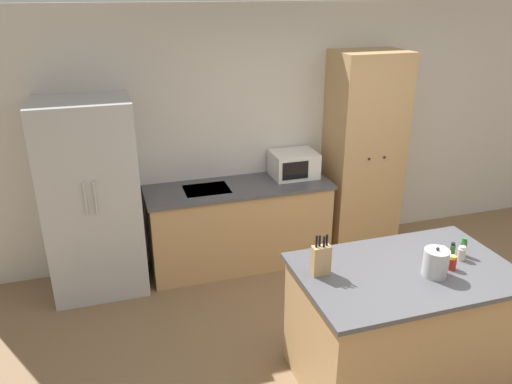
{
  "coord_description": "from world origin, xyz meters",
  "views": [
    {
      "loc": [
        -2.07,
        -2.48,
        2.73
      ],
      "look_at": [
        -0.86,
        1.4,
        1.05
      ],
      "focal_mm": 35.0,
      "sensor_mm": 36.0,
      "label": 1
    }
  ],
  "objects_px": {
    "spice_bottle_green_herb": "(463,247)",
    "spice_bottle_tall_dark": "(462,253)",
    "knife_block": "(321,259)",
    "spice_bottle_pale_salt": "(452,263)",
    "spice_bottle_amber_oil": "(442,253)",
    "spice_bottle_short_red": "(452,250)",
    "refrigerator": "(92,199)",
    "microwave": "(294,164)",
    "kettle": "(436,263)",
    "pantry_cabinet": "(363,154)"
  },
  "relations": [
    {
      "from": "knife_block",
      "to": "spice_bottle_green_herb",
      "type": "bearing_deg",
      "value": -3.99
    },
    {
      "from": "spice_bottle_amber_oil",
      "to": "knife_block",
      "type": "bearing_deg",
      "value": 175.2
    },
    {
      "from": "knife_block",
      "to": "spice_bottle_green_herb",
      "type": "distance_m",
      "value": 1.09
    },
    {
      "from": "refrigerator",
      "to": "spice_bottle_short_red",
      "type": "bearing_deg",
      "value": -36.85
    },
    {
      "from": "spice_bottle_tall_dark",
      "to": "spice_bottle_green_herb",
      "type": "xyz_separation_m",
      "value": [
        0.05,
        0.05,
        0.02
      ]
    },
    {
      "from": "spice_bottle_amber_oil",
      "to": "spice_bottle_pale_salt",
      "type": "xyz_separation_m",
      "value": [
        -0.02,
        -0.14,
        0.0
      ]
    },
    {
      "from": "spice_bottle_green_herb",
      "to": "spice_bottle_amber_oil",
      "type": "bearing_deg",
      "value": -179.88
    },
    {
      "from": "knife_block",
      "to": "kettle",
      "type": "bearing_deg",
      "value": -18.31
    },
    {
      "from": "spice_bottle_green_herb",
      "to": "spice_bottle_tall_dark",
      "type": "bearing_deg",
      "value": -135.34
    },
    {
      "from": "knife_block",
      "to": "spice_bottle_tall_dark",
      "type": "relative_size",
      "value": 2.81
    },
    {
      "from": "pantry_cabinet",
      "to": "spice_bottle_pale_salt",
      "type": "height_order",
      "value": "pantry_cabinet"
    },
    {
      "from": "pantry_cabinet",
      "to": "spice_bottle_short_red",
      "type": "relative_size",
      "value": 20.02
    },
    {
      "from": "microwave",
      "to": "spice_bottle_tall_dark",
      "type": "relative_size",
      "value": 4.41
    },
    {
      "from": "pantry_cabinet",
      "to": "microwave",
      "type": "bearing_deg",
      "value": 175.13
    },
    {
      "from": "spice_bottle_tall_dark",
      "to": "spice_bottle_short_red",
      "type": "xyz_separation_m",
      "value": [
        -0.03,
        0.06,
        0.0
      ]
    },
    {
      "from": "spice_bottle_amber_oil",
      "to": "spice_bottle_green_herb",
      "type": "height_order",
      "value": "spice_bottle_green_herb"
    },
    {
      "from": "pantry_cabinet",
      "to": "spice_bottle_amber_oil",
      "type": "bearing_deg",
      "value": -102.02
    },
    {
      "from": "spice_bottle_short_red",
      "to": "microwave",
      "type": "bearing_deg",
      "value": 103.01
    },
    {
      "from": "microwave",
      "to": "spice_bottle_pale_salt",
      "type": "bearing_deg",
      "value": -80.95
    },
    {
      "from": "microwave",
      "to": "spice_bottle_amber_oil",
      "type": "height_order",
      "value": "microwave"
    },
    {
      "from": "spice_bottle_tall_dark",
      "to": "kettle",
      "type": "distance_m",
      "value": 0.33
    },
    {
      "from": "refrigerator",
      "to": "spice_bottle_green_herb",
      "type": "xyz_separation_m",
      "value": [
        2.56,
        -1.87,
        0.06
      ]
    },
    {
      "from": "microwave",
      "to": "spice_bottle_tall_dark",
      "type": "xyz_separation_m",
      "value": [
        0.49,
        -2.03,
        -0.04
      ]
    },
    {
      "from": "refrigerator",
      "to": "spice_bottle_tall_dark",
      "type": "distance_m",
      "value": 3.16
    },
    {
      "from": "spice_bottle_pale_salt",
      "to": "kettle",
      "type": "xyz_separation_m",
      "value": [
        -0.16,
        -0.03,
        0.05
      ]
    },
    {
      "from": "spice_bottle_amber_oil",
      "to": "spice_bottle_short_red",
      "type": "bearing_deg",
      "value": 8.13
    },
    {
      "from": "spice_bottle_green_herb",
      "to": "spice_bottle_pale_salt",
      "type": "xyz_separation_m",
      "value": [
        -0.2,
        -0.14,
        -0.02
      ]
    },
    {
      "from": "refrigerator",
      "to": "microwave",
      "type": "relative_size",
      "value": 4.01
    },
    {
      "from": "spice_bottle_tall_dark",
      "to": "spice_bottle_green_herb",
      "type": "height_order",
      "value": "spice_bottle_green_herb"
    },
    {
      "from": "refrigerator",
      "to": "spice_bottle_tall_dark",
      "type": "relative_size",
      "value": 17.67
    },
    {
      "from": "knife_block",
      "to": "spice_bottle_green_herb",
      "type": "height_order",
      "value": "knife_block"
    },
    {
      "from": "spice_bottle_short_red",
      "to": "refrigerator",
      "type": "bearing_deg",
      "value": 143.15
    },
    {
      "from": "knife_block",
      "to": "pantry_cabinet",
      "type": "bearing_deg",
      "value": 54.51
    },
    {
      "from": "microwave",
      "to": "spice_bottle_amber_oil",
      "type": "xyz_separation_m",
      "value": [
        0.36,
        -1.99,
        -0.05
      ]
    },
    {
      "from": "pantry_cabinet",
      "to": "kettle",
      "type": "distance_m",
      "value": 2.17
    },
    {
      "from": "spice_bottle_amber_oil",
      "to": "spice_bottle_green_herb",
      "type": "xyz_separation_m",
      "value": [
        0.18,
        0.0,
        0.02
      ]
    },
    {
      "from": "microwave",
      "to": "kettle",
      "type": "relative_size",
      "value": 2.17
    },
    {
      "from": "pantry_cabinet",
      "to": "spice_bottle_pale_salt",
      "type": "xyz_separation_m",
      "value": [
        -0.43,
        -2.06,
        -0.1
      ]
    },
    {
      "from": "pantry_cabinet",
      "to": "kettle",
      "type": "height_order",
      "value": "pantry_cabinet"
    },
    {
      "from": "spice_bottle_pale_salt",
      "to": "spice_bottle_amber_oil",
      "type": "bearing_deg",
      "value": 82.48
    },
    {
      "from": "pantry_cabinet",
      "to": "microwave",
      "type": "distance_m",
      "value": 0.77
    },
    {
      "from": "microwave",
      "to": "spice_bottle_green_herb",
      "type": "height_order",
      "value": "microwave"
    },
    {
      "from": "microwave",
      "to": "spice_bottle_pale_salt",
      "type": "height_order",
      "value": "microwave"
    },
    {
      "from": "refrigerator",
      "to": "knife_block",
      "type": "height_order",
      "value": "refrigerator"
    },
    {
      "from": "spice_bottle_tall_dark",
      "to": "kettle",
      "type": "height_order",
      "value": "kettle"
    },
    {
      "from": "spice_bottle_pale_salt",
      "to": "knife_block",
      "type": "bearing_deg",
      "value": 166.57
    },
    {
      "from": "microwave",
      "to": "spice_bottle_amber_oil",
      "type": "bearing_deg",
      "value": -79.84
    },
    {
      "from": "spice_bottle_tall_dark",
      "to": "pantry_cabinet",
      "type": "bearing_deg",
      "value": 81.97
    },
    {
      "from": "spice_bottle_short_red",
      "to": "kettle",
      "type": "relative_size",
      "value": 0.51
    },
    {
      "from": "refrigerator",
      "to": "kettle",
      "type": "distance_m",
      "value": 3.0
    }
  ]
}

